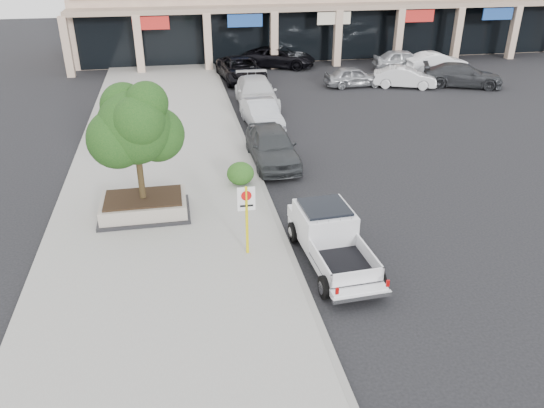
{
  "coord_description": "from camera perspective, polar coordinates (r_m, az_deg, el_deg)",
  "views": [
    {
      "loc": [
        -4.78,
        -13.57,
        9.15
      ],
      "look_at": [
        -1.95,
        1.5,
        1.39
      ],
      "focal_mm": 35.0,
      "sensor_mm": 36.0,
      "label": 1
    }
  ],
  "objects": [
    {
      "name": "ground",
      "position": [
        17.05,
        7.44,
        -5.86
      ],
      "size": [
        120.0,
        120.0,
        0.0
      ],
      "primitive_type": "plane",
      "color": "black",
      "rests_on": "ground"
    },
    {
      "name": "sidewalk",
      "position": [
        21.58,
        -11.54,
        1.42
      ],
      "size": [
        8.0,
        52.0,
        0.15
      ],
      "primitive_type": "cube",
      "color": "gray",
      "rests_on": "ground"
    },
    {
      "name": "curb",
      "position": [
        21.81,
        -1.14,
        2.27
      ],
      "size": [
        0.2,
        52.0,
        0.15
      ],
      "primitive_type": "cube",
      "color": "gray",
      "rests_on": "ground"
    },
    {
      "name": "planter",
      "position": [
        19.61,
        -13.58,
        -0.2
      ],
      "size": [
        3.2,
        2.2,
        0.68
      ],
      "color": "black",
      "rests_on": "sidewalk"
    },
    {
      "name": "planter_tree",
      "position": [
        18.64,
        -14.12,
        8.12
      ],
      "size": [
        2.9,
        2.55,
        4.0
      ],
      "color": "black",
      "rests_on": "planter"
    },
    {
      "name": "no_parking_sign",
      "position": [
        16.23,
        -2.75,
        -0.77
      ],
      "size": [
        0.55,
        0.09,
        2.3
      ],
      "color": "yellow",
      "rests_on": "sidewalk"
    },
    {
      "name": "hedge",
      "position": [
        21.39,
        -3.42,
        3.3
      ],
      "size": [
        1.1,
        0.99,
        0.93
      ],
      "primitive_type": "ellipsoid",
      "color": "#1B4D16",
      "rests_on": "sidewalk"
    },
    {
      "name": "pickup_truck",
      "position": [
        16.41,
        6.61,
        -4.02
      ],
      "size": [
        2.1,
        5.04,
        1.56
      ],
      "primitive_type": null,
      "rotation": [
        0.0,
        0.0,
        0.05
      ],
      "color": "white",
      "rests_on": "ground"
    },
    {
      "name": "curb_car_a",
      "position": [
        23.71,
        0.01,
        6.29
      ],
      "size": [
        2.0,
        4.83,
        1.64
      ],
      "primitive_type": "imported",
      "rotation": [
        0.0,
        0.0,
        0.01
      ],
      "color": "#303335",
      "rests_on": "ground"
    },
    {
      "name": "curb_car_b",
      "position": [
        28.45,
        -1.11,
        9.63
      ],
      "size": [
        1.83,
        4.48,
        1.44
      ],
      "primitive_type": "imported",
      "rotation": [
        0.0,
        0.0,
        0.07
      ],
      "color": "#ABAEB4",
      "rests_on": "ground"
    },
    {
      "name": "curb_car_c",
      "position": [
        32.16,
        -1.7,
        11.85
      ],
      "size": [
        2.56,
        5.77,
        1.65
      ],
      "primitive_type": "imported",
      "rotation": [
        0.0,
        0.0,
        -0.04
      ],
      "color": "silver",
      "rests_on": "ground"
    },
    {
      "name": "curb_car_d",
      "position": [
        38.35,
        -3.36,
        14.26
      ],
      "size": [
        3.24,
        6.06,
        1.62
      ],
      "primitive_type": "imported",
      "rotation": [
        0.0,
        0.0,
        0.1
      ],
      "color": "black",
      "rests_on": "ground"
    },
    {
      "name": "lot_car_a",
      "position": [
        37.2,
        8.78,
        13.4
      ],
      "size": [
        4.02,
        1.74,
        1.35
      ],
      "primitive_type": "imported",
      "rotation": [
        0.0,
        0.0,
        1.61
      ],
      "color": "gray",
      "rests_on": "ground"
    },
    {
      "name": "lot_car_b",
      "position": [
        37.67,
        14.08,
        13.1
      ],
      "size": [
        4.38,
        2.79,
        1.36
      ],
      "primitive_type": "imported",
      "rotation": [
        0.0,
        0.0,
        1.21
      ],
      "color": "silver",
      "rests_on": "ground"
    },
    {
      "name": "lot_car_c",
      "position": [
        39.0,
        19.8,
        12.92
      ],
      "size": [
        5.67,
        3.93,
        1.52
      ],
      "primitive_type": "imported",
      "rotation": [
        0.0,
        0.0,
        1.19
      ],
      "color": "#2C2E31",
      "rests_on": "ground"
    },
    {
      "name": "lot_car_d",
      "position": [
        42.61,
        0.79,
        15.53
      ],
      "size": [
        6.11,
        4.54,
        1.54
      ],
      "primitive_type": "imported",
      "rotation": [
        0.0,
        0.0,
        1.17
      ],
      "color": "black",
      "rests_on": "ground"
    },
    {
      "name": "lot_car_e",
      "position": [
        42.68,
        14.0,
        14.8
      ],
      "size": [
        4.76,
        2.33,
        1.56
      ],
      "primitive_type": "imported",
      "rotation": [
        0.0,
        0.0,
        1.46
      ],
      "color": "#AAADB2",
      "rests_on": "ground"
    },
    {
      "name": "lot_car_f",
      "position": [
        42.57,
        17.27,
        14.33
      ],
      "size": [
        4.54,
        1.62,
        1.49
      ],
      "primitive_type": "imported",
      "rotation": [
        0.0,
        0.0,
        1.58
      ],
      "color": "white",
      "rests_on": "ground"
    }
  ]
}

